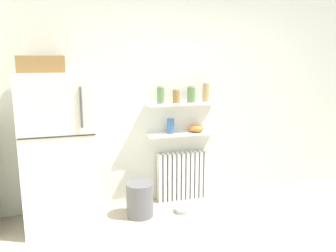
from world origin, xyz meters
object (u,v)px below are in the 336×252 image
Objects in this scene: vase at (170,126)px; pet_food_bowl at (184,210)px; refrigerator at (59,147)px; shelf_bowl at (196,128)px; trash_bin at (140,200)px; radiator at (182,176)px; storage_jar_1 at (176,96)px; storage_jar_2 at (191,94)px; storage_jar_0 at (161,95)px; storage_jar_3 at (206,92)px.

pet_food_bowl is at bearing -79.60° from vase.
refrigerator is 9.41× the size of shelf_bowl.
radiator is at bearing 27.44° from trash_bin.
storage_jar_1 reaches higher than pet_food_bowl.
storage_jar_2 is 0.96× the size of pet_food_bowl.
storage_jar_0 is 1.41m from pet_food_bowl.
radiator is 3.10× the size of storage_jar_0.
storage_jar_2 is at bearing 0.00° from storage_jar_0.
vase is 0.96× the size of shelf_bowl.
storage_jar_0 is 1.01× the size of pet_food_bowl.
storage_jar_3 reaches higher than pet_food_bowl.
trash_bin is (-0.73, -0.30, -1.17)m from storage_jar_2.
storage_jar_2 is 0.87× the size of storage_jar_3.
radiator is (1.48, 0.26, -0.56)m from refrigerator.
radiator is 3.47× the size of vase.
radiator is 1.64× the size of trash_bin.
pet_food_bowl is (1.38, -0.12, -0.85)m from refrigerator.
storage_jar_2 is 1.41m from trash_bin.
refrigerator is 1.61m from radiator.
storage_jar_0 is at bearing 10.73° from refrigerator.
trash_bin is 1.90× the size of pet_food_bowl.
storage_jar_3 is at bearing 17.87° from trash_bin.
storage_jar_1 reaches higher than shelf_bowl.
storage_jar_0 reaches higher than storage_jar_2.
radiator is 1.11m from storage_jar_3.
storage_jar_1 is 0.73× the size of storage_jar_3.
refrigerator reaches higher than storage_jar_0.
storage_jar_0 is 1.24× the size of storage_jar_1.
pet_food_bowl is (-0.10, -0.38, -0.29)m from radiator.
trash_bin is at bearing -4.75° from refrigerator.
radiator is 0.48m from pet_food_bowl.
storage_jar_0 is 0.41m from vase.
radiator is 3.34× the size of shelf_bowl.
radiator is 1.06m from storage_jar_2.
vase is 0.96m from trash_bin.
shelf_bowl is at bearing 0.00° from vase.
refrigerator reaches higher than radiator.
storage_jar_3 reaches higher than storage_jar_0.
refrigerator is 2.82× the size of radiator.
storage_jar_1 is at bearing 9.25° from refrigerator.
refrigerator is at bearing -169.27° from storage_jar_0.
storage_jar_1 is 1.37m from pet_food_bowl.
pet_food_bowl is at bearing -5.25° from trash_bin.
trash_bin is (-0.34, -0.30, -1.18)m from storage_jar_0.
pet_food_bowl is (0.52, -0.05, -0.17)m from trash_bin.
shelf_bowl is at bearing 51.41° from pet_food_bowl.
trash_bin reaches higher than pet_food_bowl.
pet_food_bowl is at bearing -61.57° from storage_jar_0.
storage_jar_0 is (1.19, 0.23, 0.50)m from refrigerator.
storage_jar_1 is at bearing 88.75° from pet_food_bowl.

